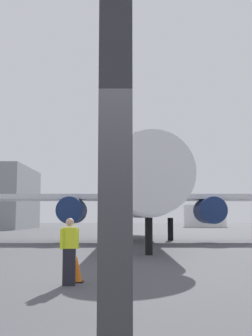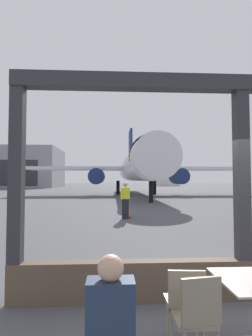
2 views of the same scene
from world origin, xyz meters
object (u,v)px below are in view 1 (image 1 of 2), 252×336
(traffic_cone, at_px, (75,270))
(airplane, at_px, (139,193))
(fuel_storage_tank, at_px, (203,216))
(ground_crew_worker, at_px, (68,250))

(traffic_cone, bearing_deg, airplane, 82.85)
(traffic_cone, height_order, fuel_storage_tank, fuel_storage_tank)
(airplane, distance_m, ground_crew_worker, 20.31)
(airplane, relative_size, fuel_storage_tank, 3.49)
(airplane, distance_m, fuel_storage_tank, 55.40)
(airplane, xyz_separation_m, fuel_storage_tank, (14.77, 53.38, -1.42))
(ground_crew_worker, height_order, traffic_cone, ground_crew_worker)
(ground_crew_worker, bearing_deg, airplane, 82.66)
(ground_crew_worker, distance_m, traffic_cone, 0.80)
(ground_crew_worker, xyz_separation_m, traffic_cone, (0.13, 0.56, -0.56))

